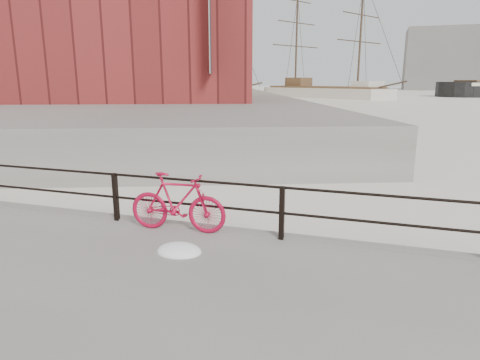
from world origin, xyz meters
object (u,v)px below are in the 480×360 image
Objects in this scene: schooner_mid at (324,98)px; schooner_left at (208,97)px; bicycle at (178,202)px; workboat_far at (145,106)px; workboat_near at (123,114)px.

schooner_mid reaches higher than schooner_left.
bicycle is 0.17× the size of workboat_far.
workboat_far is at bearing -90.38° from schooner_mid.
schooner_left is 28.82m from workboat_far.
workboat_near is at bearing -92.86° from workboat_far.
workboat_far reaches higher than bicycle.
bicycle is 0.06× the size of schooner_mid.
workboat_near is at bearing 120.35° from bicycle.
bicycle is 73.95m from schooner_left.
workboat_far is at bearing 116.65° from bicycle.
bicycle is 0.14× the size of workboat_near.
bicycle is 71.55m from schooner_mid.
schooner_mid is at bearing 16.54° from schooner_left.
schooner_mid is 21.35m from schooner_left.
workboat_far is (-17.86, -31.25, 0.00)m from schooner_mid.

